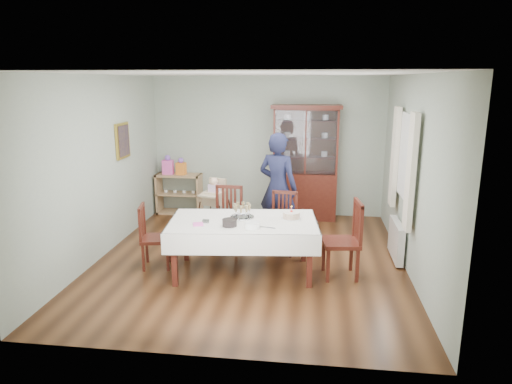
% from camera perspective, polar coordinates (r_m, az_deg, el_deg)
% --- Properties ---
extents(floor, '(5.00, 5.00, 0.00)m').
position_cam_1_polar(floor, '(6.91, -0.75, -8.44)').
color(floor, '#593319').
rests_on(floor, ground).
extents(room_shell, '(5.00, 5.00, 5.00)m').
position_cam_1_polar(room_shell, '(6.98, -0.19, 6.30)').
color(room_shell, '#9EAA99').
rests_on(room_shell, floor).
extents(dining_table, '(2.11, 1.35, 0.76)m').
position_cam_1_polar(dining_table, '(6.33, -1.59, -6.83)').
color(dining_table, '#4D1E13').
rests_on(dining_table, floor).
extents(china_cabinet, '(1.30, 0.48, 2.18)m').
position_cam_1_polar(china_cabinet, '(8.72, 6.18, 3.87)').
color(china_cabinet, '#4D1E13').
rests_on(china_cabinet, floor).
extents(sideboard, '(0.90, 0.38, 0.80)m').
position_cam_1_polar(sideboard, '(9.28, -9.56, -0.21)').
color(sideboard, tan).
rests_on(sideboard, floor).
extents(picture_frame, '(0.04, 0.48, 0.58)m').
position_cam_1_polar(picture_frame, '(7.84, -16.33, 6.18)').
color(picture_frame, gold).
rests_on(picture_frame, room_shell).
extents(window, '(0.04, 1.02, 1.22)m').
position_cam_1_polar(window, '(6.85, 18.35, 4.15)').
color(window, white).
rests_on(window, room_shell).
extents(curtain_left, '(0.07, 0.30, 1.55)m').
position_cam_1_polar(curtain_left, '(6.25, 18.80, 2.32)').
color(curtain_left, silver).
rests_on(curtain_left, room_shell).
extents(curtain_right, '(0.07, 0.30, 1.55)m').
position_cam_1_polar(curtain_right, '(7.45, 16.96, 4.21)').
color(curtain_right, silver).
rests_on(curtain_right, room_shell).
extents(radiator, '(0.10, 0.80, 0.55)m').
position_cam_1_polar(radiator, '(7.14, 17.12, -5.76)').
color(radiator, white).
rests_on(radiator, floor).
extents(chair_far_left, '(0.47, 0.47, 1.01)m').
position_cam_1_polar(chair_far_left, '(7.19, -3.64, -5.02)').
color(chair_far_left, '#4D1E13').
rests_on(chair_far_left, floor).
extents(chair_far_right, '(0.47, 0.47, 0.94)m').
position_cam_1_polar(chair_far_right, '(7.12, 3.30, -5.37)').
color(chair_far_right, '#4D1E13').
rests_on(chair_far_right, floor).
extents(chair_end_left, '(0.49, 0.49, 0.91)m').
position_cam_1_polar(chair_end_left, '(6.73, -12.44, -6.91)').
color(chair_end_left, '#4D1E13').
rests_on(chair_end_left, floor).
extents(chair_end_right, '(0.53, 0.53, 1.06)m').
position_cam_1_polar(chair_end_right, '(6.36, 10.67, -7.67)').
color(chair_end_right, '#4D1E13').
rests_on(chair_end_right, floor).
extents(woman, '(0.78, 0.65, 1.81)m').
position_cam_1_polar(woman, '(7.46, 2.75, 0.54)').
color(woman, black).
rests_on(woman, floor).
extents(high_chair, '(0.56, 0.56, 0.99)m').
position_cam_1_polar(high_chair, '(7.99, -5.18, -2.44)').
color(high_chair, black).
rests_on(high_chair, floor).
extents(champagne_tray, '(0.33, 0.33, 0.20)m').
position_cam_1_polar(champagne_tray, '(6.32, -1.75, -2.69)').
color(champagne_tray, silver).
rests_on(champagne_tray, dining_table).
extents(birthday_cake, '(0.27, 0.27, 0.19)m').
position_cam_1_polar(birthday_cake, '(6.28, 4.44, -2.95)').
color(birthday_cake, white).
rests_on(birthday_cake, dining_table).
extents(plate_stack_dark, '(0.20, 0.20, 0.09)m').
position_cam_1_polar(plate_stack_dark, '(5.98, -3.33, -3.84)').
color(plate_stack_dark, black).
rests_on(plate_stack_dark, dining_table).
extents(plate_stack_white, '(0.24, 0.24, 0.09)m').
position_cam_1_polar(plate_stack_white, '(5.88, -0.48, -4.16)').
color(plate_stack_white, white).
rests_on(plate_stack_white, dining_table).
extents(napkin_stack, '(0.16, 0.16, 0.02)m').
position_cam_1_polar(napkin_stack, '(6.07, -7.25, -4.01)').
color(napkin_stack, '#EB56B6').
rests_on(napkin_stack, dining_table).
extents(cutlery, '(0.15, 0.19, 0.01)m').
position_cam_1_polar(cutlery, '(6.21, -6.65, -3.62)').
color(cutlery, silver).
rests_on(cutlery, dining_table).
extents(cake_knife, '(0.28, 0.09, 0.01)m').
position_cam_1_polar(cake_knife, '(5.92, 1.11, -4.42)').
color(cake_knife, silver).
rests_on(cake_knife, dining_table).
extents(gift_bag_pink, '(0.21, 0.14, 0.38)m').
position_cam_1_polar(gift_bag_pink, '(9.20, -10.96, 3.25)').
color(gift_bag_pink, '#EB56B6').
rests_on(gift_bag_pink, sideboard).
extents(gift_bag_orange, '(0.20, 0.15, 0.34)m').
position_cam_1_polar(gift_bag_orange, '(9.12, -9.35, 3.10)').
color(gift_bag_orange, orange).
rests_on(gift_bag_orange, sideboard).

